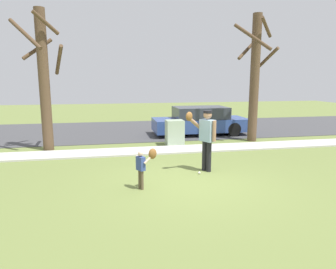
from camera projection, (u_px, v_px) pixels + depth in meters
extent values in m
plane|color=olive|center=(167.00, 151.00, 11.28)|extent=(48.00, 48.00, 0.00)
cube|color=beige|center=(167.00, 150.00, 11.37)|extent=(36.00, 1.20, 0.06)
cube|color=#424244|center=(149.00, 129.00, 16.20)|extent=(36.00, 6.80, 0.02)
cylinder|color=black|center=(209.00, 157.00, 8.71)|extent=(0.14, 0.14, 0.88)
cylinder|color=black|center=(204.00, 156.00, 8.84)|extent=(0.14, 0.14, 0.88)
cube|color=#8CADC6|center=(207.00, 131.00, 8.64)|extent=(0.41, 0.48, 0.62)
sphere|color=#A87A5B|center=(208.00, 115.00, 8.56)|extent=(0.24, 0.24, 0.24)
cylinder|color=black|center=(208.00, 112.00, 8.55)|extent=(0.25, 0.25, 0.07)
cylinder|color=#A87A5B|center=(214.00, 131.00, 8.44)|extent=(0.10, 0.10, 0.59)
cylinder|color=#A87A5B|center=(194.00, 123.00, 8.63)|extent=(0.52, 0.35, 0.42)
ellipsoid|color=brown|center=(189.00, 116.00, 8.47)|extent=(0.26, 0.23, 0.26)
cylinder|color=brown|center=(140.00, 179.00, 7.37)|extent=(0.08, 0.08, 0.47)
cylinder|color=brown|center=(142.00, 180.00, 7.30)|extent=(0.08, 0.08, 0.47)
cube|color=#33478C|center=(141.00, 163.00, 7.26)|extent=(0.22, 0.26, 0.34)
sphere|color=beige|center=(141.00, 154.00, 7.22)|extent=(0.13, 0.13, 0.13)
cylinder|color=beige|center=(137.00, 162.00, 7.37)|extent=(0.06, 0.06, 0.32)
cylinder|color=beige|center=(149.00, 159.00, 7.22)|extent=(0.28, 0.19, 0.23)
ellipsoid|color=brown|center=(153.00, 154.00, 7.28)|extent=(0.26, 0.23, 0.26)
sphere|color=white|center=(199.00, 173.00, 8.54)|extent=(0.07, 0.07, 0.07)
cube|color=#9EB293|center=(175.00, 133.00, 12.23)|extent=(0.69, 0.61, 1.03)
cylinder|color=brown|center=(255.00, 79.00, 12.77)|extent=(0.39, 0.39, 5.29)
cylinder|color=brown|center=(265.00, 60.00, 12.89)|extent=(0.54, 1.37, 1.03)
cylinder|color=brown|center=(247.00, 50.00, 12.89)|extent=(1.05, 0.69, 0.86)
cylinder|color=brown|center=(253.00, 37.00, 11.94)|extent=(1.26, 1.12, 1.14)
cylinder|color=brown|center=(266.00, 27.00, 12.16)|extent=(0.84, 0.73, 0.74)
cylinder|color=brown|center=(44.00, 81.00, 11.05)|extent=(0.38, 0.38, 5.12)
cylinder|color=brown|center=(59.00, 60.00, 11.17)|extent=(0.54, 1.36, 1.03)
cylinder|color=brown|center=(37.00, 49.00, 11.17)|extent=(1.05, 0.69, 0.86)
cylinder|color=brown|center=(25.00, 34.00, 10.23)|extent=(1.26, 1.12, 1.14)
cylinder|color=brown|center=(46.00, 23.00, 10.45)|extent=(0.84, 0.72, 0.74)
cube|color=#2D478C|center=(200.00, 124.00, 14.64)|extent=(4.50, 1.80, 0.60)
cube|color=#2D333D|center=(200.00, 113.00, 14.54)|extent=(2.47, 1.66, 0.55)
cylinder|color=black|center=(175.00, 131.00, 13.64)|extent=(0.64, 0.22, 0.64)
cylinder|color=black|center=(169.00, 126.00, 15.16)|extent=(0.64, 0.22, 0.64)
cylinder|color=black|center=(234.00, 129.00, 14.17)|extent=(0.64, 0.22, 0.64)
cylinder|color=black|center=(221.00, 125.00, 15.69)|extent=(0.64, 0.22, 0.64)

